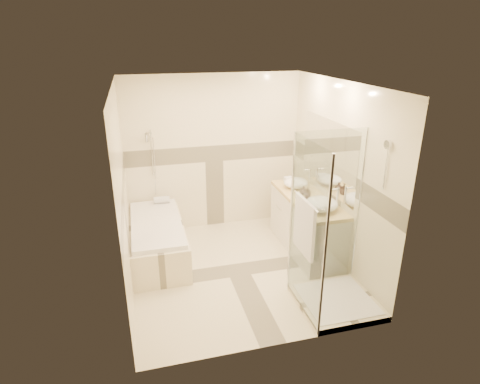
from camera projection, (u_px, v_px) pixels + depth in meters
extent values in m
cube|color=beige|center=(238.00, 270.00, 5.53)|extent=(2.80, 3.00, 0.01)
cube|color=white|center=(237.00, 83.00, 4.62)|extent=(2.80, 3.00, 0.01)
cube|color=beige|center=(214.00, 154.00, 6.43)|extent=(2.80, 0.01, 2.50)
cube|color=beige|center=(278.00, 239.00, 3.72)|extent=(2.80, 0.01, 2.50)
cube|color=beige|center=(123.00, 196.00, 4.74)|extent=(0.01, 3.00, 2.50)
cube|color=beige|center=(338.00, 176.00, 5.41)|extent=(0.01, 3.00, 2.50)
cube|color=white|center=(328.00, 156.00, 5.60)|extent=(0.01, 1.60, 1.00)
cylinder|color=silver|center=(152.00, 152.00, 6.13)|extent=(0.02, 0.02, 0.70)
cube|color=beige|center=(158.00, 241.00, 5.78)|extent=(0.75, 1.70, 0.50)
cube|color=white|center=(156.00, 224.00, 5.68)|extent=(0.69, 1.60, 0.06)
ellipsoid|color=white|center=(156.00, 227.00, 5.70)|extent=(0.56, 1.40, 0.16)
cube|color=white|center=(306.00, 225.00, 5.92)|extent=(0.55, 1.60, 0.80)
cylinder|color=silver|center=(299.00, 230.00, 5.44)|extent=(0.01, 0.24, 0.01)
cylinder|color=silver|center=(279.00, 208.00, 6.16)|extent=(0.01, 0.24, 0.01)
cube|color=#D6BB71|center=(308.00, 199.00, 5.77)|extent=(0.57, 1.62, 0.05)
cube|color=beige|center=(336.00, 302.00, 4.80)|extent=(0.90, 0.90, 0.08)
cube|color=white|center=(337.00, 299.00, 4.78)|extent=(0.80, 0.80, 0.01)
cube|color=white|center=(307.00, 232.00, 4.33)|extent=(0.01, 0.90, 2.00)
cube|color=white|center=(326.00, 211.00, 4.83)|extent=(0.90, 0.01, 2.00)
cylinder|color=silver|center=(325.00, 252.00, 3.92)|extent=(0.03, 0.03, 2.00)
cylinder|color=silver|center=(291.00, 215.00, 4.73)|extent=(0.03, 0.03, 2.00)
cylinder|color=silver|center=(359.00, 207.00, 4.95)|extent=(0.03, 0.03, 2.00)
cylinder|color=silver|center=(388.00, 145.00, 4.20)|extent=(0.03, 0.10, 0.10)
cylinder|color=silver|center=(306.00, 201.00, 4.19)|extent=(0.02, 0.60, 0.02)
cube|color=silver|center=(304.00, 227.00, 4.30)|extent=(0.04, 0.48, 0.62)
ellipsoid|color=white|center=(296.00, 183.00, 6.10)|extent=(0.37, 0.37, 0.15)
ellipsoid|color=white|center=(321.00, 204.00, 5.30)|extent=(0.44, 0.44, 0.17)
cylinder|color=silver|center=(310.00, 177.00, 6.13)|extent=(0.03, 0.03, 0.29)
cylinder|color=silver|center=(307.00, 170.00, 6.07)|extent=(0.10, 0.02, 0.02)
cylinder|color=silver|center=(337.00, 198.00, 5.33)|extent=(0.03, 0.03, 0.30)
cylinder|color=silver|center=(334.00, 190.00, 5.27)|extent=(0.11, 0.03, 0.03)
imported|color=black|center=(308.00, 193.00, 5.70)|extent=(0.09, 0.10, 0.16)
imported|color=black|center=(304.00, 190.00, 5.84)|extent=(0.13, 0.13, 0.13)
cube|color=silver|center=(290.00, 180.00, 6.32)|extent=(0.17, 0.24, 0.07)
cylinder|color=silver|center=(162.00, 200.00, 6.28)|extent=(0.24, 0.11, 0.11)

